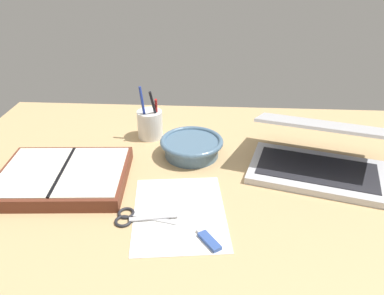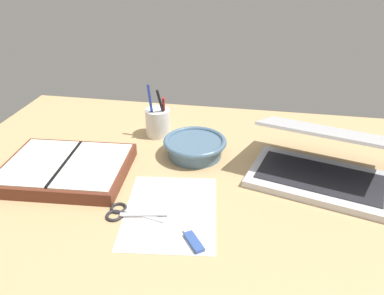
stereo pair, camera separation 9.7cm
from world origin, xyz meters
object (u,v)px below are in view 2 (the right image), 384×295
at_px(laptop, 322,163).
at_px(planner, 66,168).
at_px(pen_cup, 158,122).
at_px(scissors, 124,213).
at_px(bowl, 195,146).

height_order(laptop, planner, laptop).
bearing_deg(laptop, planner, -156.30).
relative_size(laptop, pen_cup, 2.36).
xyz_separation_m(laptop, pen_cup, (-0.47, 0.17, -0.00)).
bearing_deg(planner, scissors, -36.91).
height_order(laptop, scissors, laptop).
bearing_deg(pen_cup, bowl, -38.23).
bearing_deg(scissors, planner, 148.10).
bearing_deg(scissors, bowl, 69.33).
distance_m(pen_cup, scissors, 0.40).
relative_size(pen_cup, planner, 0.51).
bearing_deg(bowl, pen_cup, 141.77).
height_order(laptop, pen_cup, pen_cup).
bearing_deg(bowl, planner, -153.45).
relative_size(bowl, scissors, 1.30).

